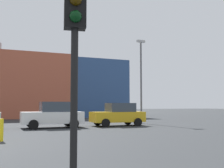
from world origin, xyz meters
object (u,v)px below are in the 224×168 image
(parked_car_3, at_px, (53,115))
(street_lamp, at_px, (141,76))
(parked_car_4, at_px, (118,114))
(traffic_light_near_right, at_px, (75,34))
(bollard_yellow_0, at_px, (1,130))

(parked_car_3, bearing_deg, street_lamp, -166.73)
(parked_car_4, bearing_deg, street_lamp, -148.05)
(parked_car_4, height_order, street_lamp, street_lamp)
(parked_car_3, relative_size, street_lamp, 0.57)
(street_lamp, bearing_deg, parked_car_4, -148.05)
(parked_car_3, height_order, traffic_light_near_right, traffic_light_near_right)
(parked_car_4, distance_m, street_lamp, 5.00)
(traffic_light_near_right, bearing_deg, parked_car_4, 164.22)
(parked_car_3, bearing_deg, traffic_light_near_right, 81.23)
(parked_car_3, bearing_deg, bollard_yellow_0, 62.05)
(parked_car_3, xyz_separation_m, parked_car_4, (5.10, 0.00, -0.03))
(parked_car_3, distance_m, traffic_light_near_right, 15.87)
(traffic_light_near_right, height_order, bollard_yellow_0, traffic_light_near_right)
(traffic_light_near_right, bearing_deg, parked_car_3, -178.84)
(parked_car_3, relative_size, parked_car_4, 1.04)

